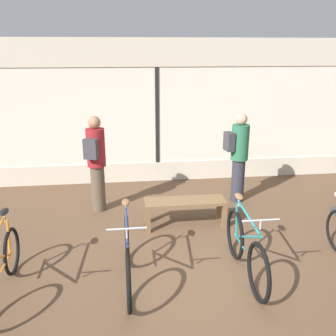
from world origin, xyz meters
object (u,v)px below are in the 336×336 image
Objects in this scene: display_bench at (185,205)px; customer_by_window at (239,155)px; customer_near_rack at (96,161)px; bicycle_left at (128,257)px; bicycle_far_left at (0,270)px; bicycle_right at (245,249)px.

customer_by_window is (1.23, 0.99, 0.58)m from display_bench.
display_bench is 0.77× the size of customer_near_rack.
bicycle_left is 1.88m from display_bench.
bicycle_far_left is 0.99× the size of bicycle_right.
customer_near_rack is at bearing 130.72° from bicycle_right.
customer_by_window is (0.67, 2.58, 0.57)m from bicycle_right.
display_bench is (-0.56, 1.59, -0.01)m from bicycle_right.
customer_near_rack is (-0.51, 2.43, 0.60)m from bicycle_left.
display_bench is at bearing -141.08° from customer_by_window.
display_bench is (1.02, 1.58, 0.00)m from bicycle_left.
bicycle_far_left is at bearing -113.10° from customer_near_rack.
bicycle_left is 1.23× the size of display_bench.
bicycle_right is 0.95× the size of customer_near_rack.
bicycle_right is at bearing -49.28° from customer_near_rack.
customer_near_rack is at bearing 151.06° from display_bench.
customer_near_rack reaches higher than customer_by_window.
customer_near_rack reaches higher than bicycle_left.
customer_by_window is (2.25, 2.57, 0.58)m from bicycle_left.
display_bench is 1.85m from customer_near_rack.
bicycle_right is (1.58, -0.01, 0.01)m from bicycle_left.
bicycle_far_left is at bearing -145.41° from customer_by_window.
bicycle_far_left is 2.79m from customer_near_rack.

